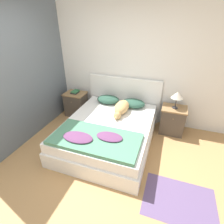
% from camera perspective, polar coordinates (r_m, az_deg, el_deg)
% --- Properties ---
extents(ground_plane, '(16.00, 16.00, 0.00)m').
position_cam_1_polar(ground_plane, '(2.97, -9.01, -20.93)').
color(ground_plane, tan).
extents(wall_back, '(9.00, 0.06, 2.55)m').
position_cam_1_polar(wall_back, '(4.02, 4.01, 14.81)').
color(wall_back, white).
rests_on(wall_back, ground_plane).
extents(wall_side_left, '(0.06, 3.10, 2.55)m').
position_cam_1_polar(wall_side_left, '(3.87, -24.62, 11.74)').
color(wall_side_left, slate).
rests_on(wall_side_left, ground_plane).
extents(bed, '(1.64, 2.05, 0.48)m').
position_cam_1_polar(bed, '(3.48, -1.13, -6.54)').
color(bed, white).
rests_on(bed, ground_plane).
extents(headboard, '(1.72, 0.06, 1.04)m').
position_cam_1_polar(headboard, '(4.19, 3.84, 4.77)').
color(headboard, white).
rests_on(headboard, ground_plane).
extents(nightstand_left, '(0.50, 0.43, 0.59)m').
position_cam_1_polar(nightstand_left, '(4.51, -11.63, 2.61)').
color(nightstand_left, '#4C4238').
rests_on(nightstand_left, ground_plane).
extents(nightstand_right, '(0.50, 0.43, 0.59)m').
position_cam_1_polar(nightstand_right, '(3.96, 19.12, -2.49)').
color(nightstand_right, '#4C4238').
rests_on(nightstand_right, ground_plane).
extents(pillow_left, '(0.52, 0.39, 0.15)m').
position_cam_1_polar(pillow_left, '(4.03, -1.28, 4.14)').
color(pillow_left, '#284C3D').
rests_on(pillow_left, bed).
extents(pillow_right, '(0.52, 0.39, 0.15)m').
position_cam_1_polar(pillow_right, '(3.88, 6.96, 2.88)').
color(pillow_right, '#284C3D').
rests_on(pillow_right, bed).
extents(quilt, '(1.45, 0.73, 0.10)m').
position_cam_1_polar(quilt, '(2.86, -5.73, -8.61)').
color(quilt, '#4C8466').
rests_on(quilt, bed).
extents(dog, '(0.28, 0.75, 0.22)m').
position_cam_1_polar(dog, '(3.60, 3.08, 1.34)').
color(dog, tan).
rests_on(dog, bed).
extents(book_stack, '(0.17, 0.21, 0.06)m').
position_cam_1_polar(book_stack, '(4.39, -11.95, 6.46)').
color(book_stack, '#232328').
rests_on(book_stack, nightstand_left).
extents(table_lamp, '(0.23, 0.23, 0.36)m').
position_cam_1_polar(table_lamp, '(3.70, 20.54, 5.06)').
color(table_lamp, '#2D2D33').
rests_on(table_lamp, nightstand_right).
extents(rug, '(0.97, 0.72, 0.00)m').
position_cam_1_polar(rug, '(2.88, 21.04, -25.51)').
color(rug, '#604C75').
rests_on(rug, ground_plane).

